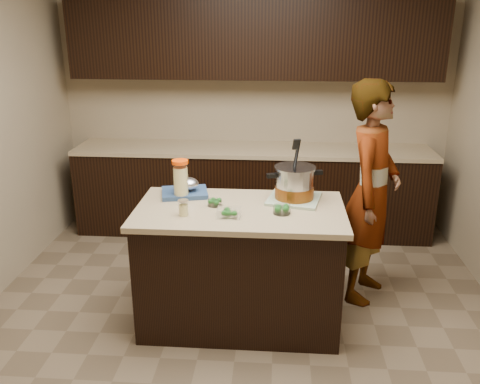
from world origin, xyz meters
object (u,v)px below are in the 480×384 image
Objects in this scene: stock_pot at (295,185)px; person at (371,193)px; island at (240,266)px; lemonade_pitcher at (181,181)px.

person is (0.60, 0.27, -0.15)m from stock_pot.
lemonade_pitcher is (-0.44, 0.16, 0.58)m from island.
stock_pot is 0.24× the size of person.
stock_pot reaches higher than island.
island is 0.71m from stock_pot.
lemonade_pitcher is 0.17× the size of person.
island is 5.07× the size of lemonade_pitcher.
person is at bearing 6.99° from stock_pot.
island is 0.84× the size of person.
lemonade_pitcher is 1.46m from person.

